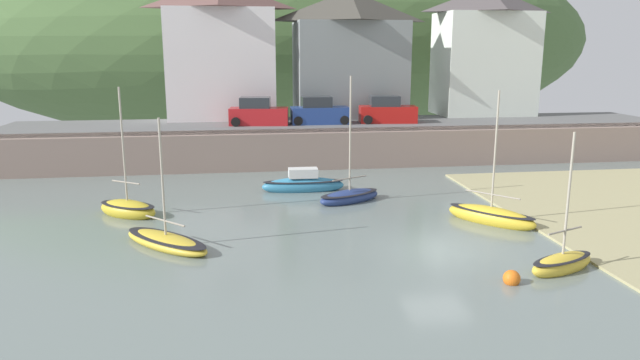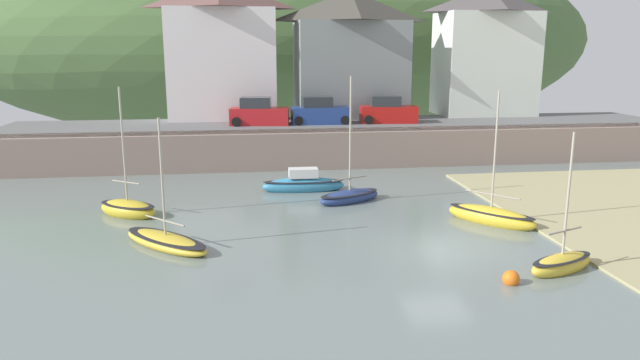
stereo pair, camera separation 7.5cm
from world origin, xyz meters
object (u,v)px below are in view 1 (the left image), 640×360
Objects in this scene: motorboat_with_cabin at (128,209)px; waterfront_building_centre at (349,54)px; waterfront_building_left at (221,49)px; sailboat_nearest_shore at (166,241)px; parked_car_by_wall at (319,113)px; sailboat_far_left at (491,216)px; parked_car_near_slipway at (258,113)px; rowboat_small_beached at (562,263)px; sailboat_white_hull at (303,184)px; waterfront_building_right at (485,50)px; church_with_spire at (499,11)px; sailboat_blue_trim at (349,196)px; mooring_buoy at (512,278)px; parked_car_end_of_row at (387,112)px.

waterfront_building_centre is at bearing 87.39° from motorboat_with_cabin.
sailboat_nearest_shore is at bearing -94.43° from waterfront_building_left.
sailboat_nearest_shore is (2.29, -4.78, -0.10)m from motorboat_with_cabin.
motorboat_with_cabin is 18.06m from parked_car_by_wall.
parked_car_near_slipway is at bearing 168.63° from sailboat_far_left.
waterfront_building_centre is 1.90× the size of rowboat_small_beached.
rowboat_small_beached is at bearing -66.20° from waterfront_building_left.
sailboat_white_hull is at bearing -109.74° from waterfront_building_centre.
sailboat_white_hull is at bearing -138.04° from waterfront_building_right.
rowboat_small_beached is 0.83× the size of sailboat_far_left.
motorboat_with_cabin is (-27.95, -22.52, -10.59)m from church_with_spire.
waterfront_building_left is 2.41× the size of parked_car_near_slipway.
waterfront_building_right reaches higher than sailboat_white_hull.
mooring_buoy is (3.33, -11.27, -0.11)m from sailboat_blue_trim.
sailboat_far_left is at bearing -111.78° from waterfront_building_right.
waterfront_building_left is 2.26× the size of sailboat_white_hull.
motorboat_with_cabin is 10.84m from sailboat_blue_trim.
waterfront_building_left is 2.42× the size of parked_car_end_of_row.
sailboat_blue_trim is at bearing 95.55° from rowboat_small_beached.
sailboat_nearest_shore is 1.23× the size of parked_car_end_of_row.
parked_car_by_wall is 24.60m from mooring_buoy.
rowboat_small_beached is at bearing -58.65° from sailboat_white_hull.
waterfront_building_right is at bearing -124.89° from church_with_spire.
sailboat_far_left is at bearing 67.60° from rowboat_small_beached.
church_with_spire is 29.45m from sailboat_blue_trim.
sailboat_white_hull is at bearing -72.33° from parked_car_near_slipway.
waterfront_building_left is 1.96× the size of sailboat_nearest_shore.
church_with_spire reaches higher than sailboat_white_hull.
sailboat_blue_trim is 14.26m from parked_car_end_of_row.
sailboat_white_hull is at bearing -103.22° from parked_car_by_wall.
sailboat_blue_trim reaches higher than parked_car_end_of_row.
motorboat_with_cabin reaches higher than parked_car_by_wall.
church_with_spire is 20.47m from parked_car_by_wall.
rowboat_small_beached is 0.78× the size of sailboat_blue_trim.
waterfront_building_left is 17.88× the size of mooring_buoy.
sailboat_far_left is 18.56m from parked_car_by_wall.
rowboat_small_beached is at bearing -88.43° from sailboat_blue_trim.
waterfront_building_right is 32.07m from motorboat_with_cabin.
waterfront_building_right is 24.80m from sailboat_far_left.
parked_car_by_wall is at bearing -153.36° from church_with_spire.
sailboat_white_hull is 1.10× the size of parked_car_by_wall.
rowboat_small_beached is 25.49m from parked_car_near_slipway.
parked_car_by_wall is (-5.35, 17.53, 2.88)m from sailboat_far_left.
waterfront_building_right is (21.06, 0.00, -0.08)m from waterfront_building_left.
sailboat_far_left is at bearing -42.44° from sailboat_white_hull.
sailboat_far_left reaches higher than mooring_buoy.
church_with_spire is 3.23× the size of rowboat_small_beached.
waterfront_building_centre reaches higher than parked_car_by_wall.
waterfront_building_left is 1.66× the size of motorboat_with_cabin.
sailboat_white_hull is (-19.26, -18.81, -10.54)m from church_with_spire.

